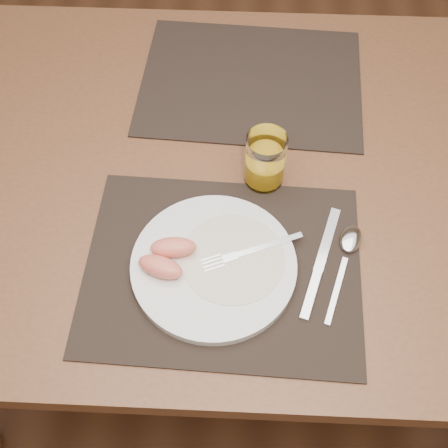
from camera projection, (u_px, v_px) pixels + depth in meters
ground at (231, 324)px, 1.67m from camera, size 5.00×5.00×0.00m
table at (235, 191)px, 1.11m from camera, size 1.40×0.90×0.75m
placemat_near at (223, 268)px, 0.92m from camera, size 0.46×0.37×0.00m
placemat_far at (251, 81)px, 1.16m from camera, size 0.47×0.37×0.00m
plate at (214, 265)px, 0.91m from camera, size 0.27×0.27×0.02m
plate_dressing at (232, 258)px, 0.91m from camera, size 0.17×0.17×0.00m
fork at (244, 253)px, 0.91m from camera, size 0.17×0.08×0.00m
knife at (318, 271)px, 0.91m from camera, size 0.08×0.21×0.01m
spoon at (349, 246)px, 0.93m from camera, size 0.08×0.19×0.01m
juice_glass at (265, 162)px, 0.98m from camera, size 0.07×0.07×0.11m
grapefruit_wedges at (167, 257)px, 0.89m from camera, size 0.10×0.09×0.03m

